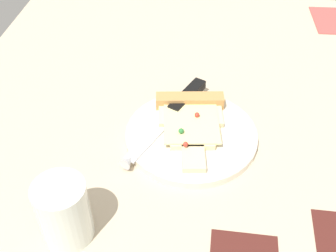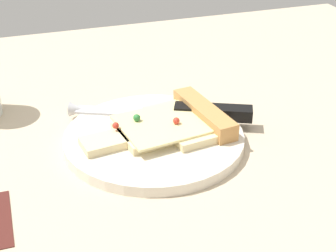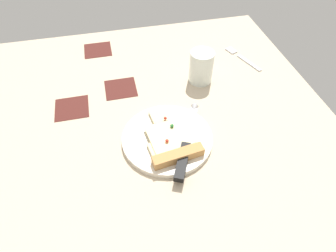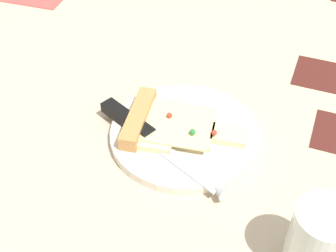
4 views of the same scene
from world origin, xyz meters
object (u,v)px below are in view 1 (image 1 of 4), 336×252
(knife, at_px, (174,111))
(pizza_slice, at_px, (191,118))
(plate, at_px, (191,135))
(drinking_glass, at_px, (64,212))

(knife, bearing_deg, pizza_slice, 176.48)
(plate, bearing_deg, pizza_slice, -171.88)
(pizza_slice, bearing_deg, plate, 90.13)
(drinking_glass, bearing_deg, plate, 144.47)
(pizza_slice, distance_m, drinking_glass, 0.28)
(drinking_glass, bearing_deg, pizza_slice, 148.26)
(knife, bearing_deg, plate, 154.00)
(knife, relative_size, drinking_glass, 2.36)
(plate, height_order, knife, knife)
(plate, xyz_separation_m, pizza_slice, (-0.03, -0.00, 0.01))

